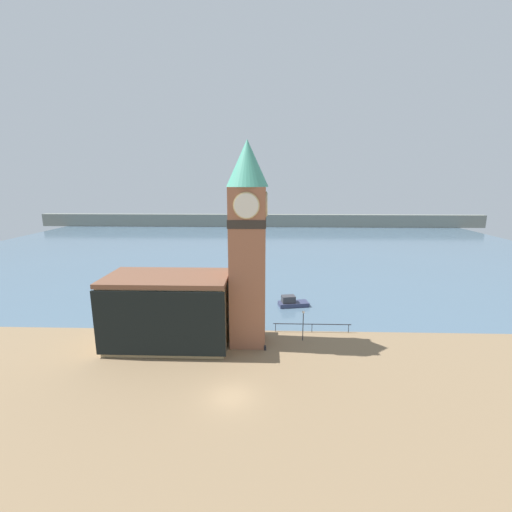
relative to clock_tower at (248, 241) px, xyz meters
The scene contains 9 objects.
ground_plane 15.87m from the clock_tower, 95.22° to the right, with size 160.00×160.00×0.00m, color #846B4C.
water 64.23m from the clock_tower, 90.86° to the left, with size 160.00×120.00×0.00m.
far_shoreline 103.54m from the clock_tower, 90.53° to the left, with size 180.00×3.00×5.00m.
pier_railing 13.73m from the clock_tower, 20.27° to the left, with size 9.58×0.08×1.09m.
clock_tower is the anchor object (origin of this frame).
pier_building 11.91m from the clock_tower, behind, with size 13.62×7.40×8.09m.
boat_near 17.42m from the clock_tower, 63.71° to the left, with size 4.69×2.76×1.63m.
mooring_bollard_near 11.94m from the clock_tower, 44.67° to the right, with size 0.27×0.27×0.59m.
lamp_post 11.30m from the clock_tower, ahead, with size 0.32×0.32×3.70m.
Camera 1 is at (3.07, -26.24, 18.27)m, focal length 24.00 mm.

